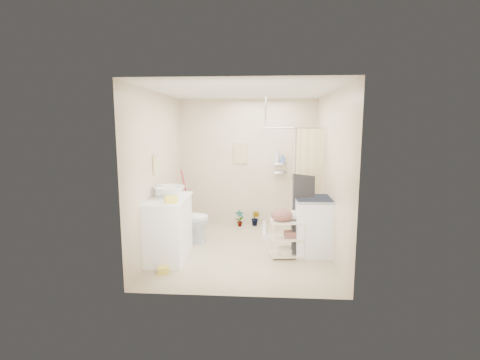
{
  "coord_description": "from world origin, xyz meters",
  "views": [
    {
      "loc": [
        0.3,
        -5.56,
        2.05
      ],
      "look_at": [
        -0.08,
        0.25,
        1.15
      ],
      "focal_mm": 26.0,
      "sensor_mm": 36.0,
      "label": 1
    }
  ],
  "objects_px": {
    "toilet": "(187,219)",
    "washing_machine": "(313,225)",
    "laundry_rack": "(287,235)",
    "vanity": "(168,228)"
  },
  "relations": [
    {
      "from": "toilet",
      "to": "washing_machine",
      "type": "xyz_separation_m",
      "value": [
        2.18,
        -0.44,
        0.05
      ]
    },
    {
      "from": "laundry_rack",
      "to": "toilet",
      "type": "bearing_deg",
      "value": 153.09
    },
    {
      "from": "toilet",
      "to": "washing_machine",
      "type": "height_order",
      "value": "washing_machine"
    },
    {
      "from": "washing_machine",
      "to": "laundry_rack",
      "type": "height_order",
      "value": "washing_machine"
    },
    {
      "from": "vanity",
      "to": "laundry_rack",
      "type": "relative_size",
      "value": 1.52
    },
    {
      "from": "vanity",
      "to": "toilet",
      "type": "relative_size",
      "value": 1.33
    },
    {
      "from": "toilet",
      "to": "washing_machine",
      "type": "bearing_deg",
      "value": -103.37
    },
    {
      "from": "toilet",
      "to": "vanity",
      "type": "bearing_deg",
      "value": 169.3
    },
    {
      "from": "laundry_rack",
      "to": "vanity",
      "type": "bearing_deg",
      "value": 177.75
    },
    {
      "from": "vanity",
      "to": "laundry_rack",
      "type": "bearing_deg",
      "value": 2.31
    }
  ]
}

